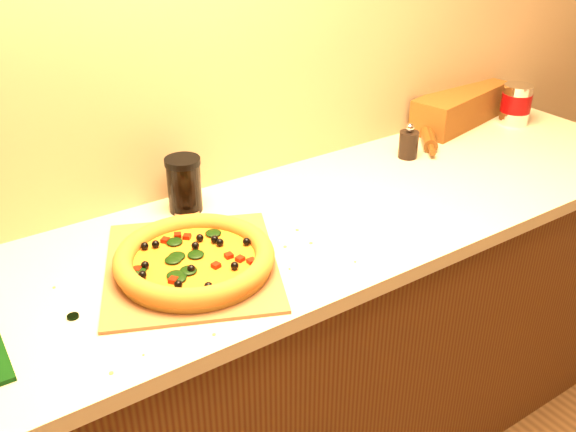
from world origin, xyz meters
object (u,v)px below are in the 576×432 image
object	(u,v)px
pizza	(195,259)
coffee_canister	(516,104)
dark_jar	(184,184)
pizza_peel	(191,261)
pepper_grinder	(408,144)
rolling_pin	(427,134)

from	to	relation	value
pizza	coffee_canister	xyz separation A→B (m)	(1.42, 0.23, 0.04)
pizza	dark_jar	distance (m)	0.31
pizza_peel	pepper_grinder	size ratio (longest dim) A/B	5.47
pepper_grinder	dark_jar	bearing A→B (deg)	174.35
pizza	rolling_pin	world-z (taller)	pizza
pizza_peel	dark_jar	xyz separation A→B (m)	(0.11, 0.25, 0.07)
pepper_grinder	coffee_canister	bearing A→B (deg)	1.30
pizza_peel	coffee_canister	distance (m)	1.43
pizza	pepper_grinder	xyz separation A→B (m)	(0.88, 0.21, 0.01)
pizza	coffee_canister	size ratio (longest dim) A/B	2.58
pizza_peel	rolling_pin	bearing A→B (deg)	37.31
pizza_peel	pizza	xyz separation A→B (m)	(-0.01, -0.04, 0.03)
rolling_pin	coffee_canister	size ratio (longest dim) A/B	1.92
pepper_grinder	coffee_canister	distance (m)	0.54
pizza_peel	rolling_pin	distance (m)	1.06
pizza_peel	coffee_canister	bearing A→B (deg)	31.36
pepper_grinder	rolling_pin	world-z (taller)	pepper_grinder
rolling_pin	dark_jar	bearing A→B (deg)	179.80
pizza	coffee_canister	distance (m)	1.44
pizza	pepper_grinder	distance (m)	0.90
coffee_canister	dark_jar	xyz separation A→B (m)	(-1.30, 0.06, 0.00)
pepper_grinder	dark_jar	size ratio (longest dim) A/B	0.76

